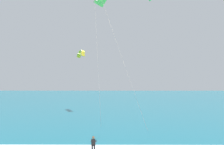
{
  "coord_description": "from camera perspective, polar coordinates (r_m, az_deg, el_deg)",
  "views": [
    {
      "loc": [
        2.68,
        -11.87,
        6.74
      ],
      "look_at": [
        2.47,
        15.7,
        7.17
      ],
      "focal_mm": 42.41,
      "sensor_mm": 36.0,
      "label": 1
    }
  ],
  "objects": [
    {
      "name": "kitesurfer",
      "position": [
        24.06,
        -4.03,
        -14.83
      ],
      "size": [
        0.55,
        0.55,
        1.69
      ],
      "color": "#232328",
      "rests_on": "ground"
    },
    {
      "name": "surf_foam",
      "position": [
        25.56,
        -5.81,
        -15.66
      ],
      "size": [
        200.0,
        2.83,
        0.04
      ],
      "primitive_type": "cube",
      "color": "white",
      "rests_on": "sea"
    },
    {
      "name": "sea",
      "position": [
        83.87,
        -1.39,
        -5.43
      ],
      "size": [
        200.0,
        120.0,
        0.2
      ],
      "primitive_type": "cube",
      "color": "#146075",
      "rests_on": "ground"
    },
    {
      "name": "kite_distant",
      "position": [
        60.91,
        -6.64,
        4.69
      ],
      "size": [
        2.4,
        4.63,
        1.74
      ],
      "color": "yellow"
    }
  ]
}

